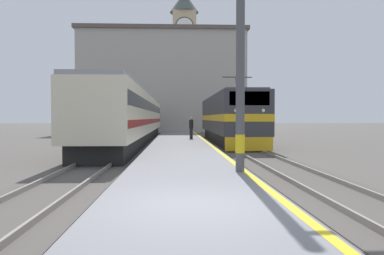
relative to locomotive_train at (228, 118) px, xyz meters
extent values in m
plane|color=#514C47|center=(-3.87, 7.67, -1.97)|extent=(200.00, 200.00, 0.00)
cube|color=slate|center=(-3.87, 2.67, -1.83)|extent=(4.08, 140.00, 0.27)
cube|color=yellow|center=(-1.98, 2.67, -1.70)|extent=(0.20, 140.00, 0.00)
cube|color=#514C47|center=(0.00, 2.67, -1.96)|extent=(2.84, 140.00, 0.02)
cube|color=gray|center=(-0.72, 2.67, -1.88)|extent=(0.07, 140.00, 0.14)
cube|color=gray|center=(0.72, 2.67, -1.88)|extent=(0.07, 140.00, 0.14)
cube|color=#514C47|center=(-7.58, 2.67, -1.96)|extent=(2.83, 140.00, 0.02)
cube|color=gray|center=(-8.30, 2.67, -1.88)|extent=(0.07, 140.00, 0.14)
cube|color=gray|center=(-6.87, 2.67, -1.88)|extent=(0.07, 140.00, 0.14)
cube|color=black|center=(0.00, 0.04, -1.52)|extent=(2.46, 15.93, 0.90)
cube|color=#333338|center=(0.00, 0.04, 0.32)|extent=(2.90, 17.32, 2.77)
cube|color=gold|center=(0.00, 0.04, 0.04)|extent=(2.92, 17.34, 0.44)
cube|color=gold|center=(0.00, -8.47, -1.47)|extent=(2.75, 0.30, 0.81)
cube|color=black|center=(0.00, -8.56, 1.15)|extent=(2.32, 0.12, 0.80)
sphere|color=white|center=(-0.80, -8.60, 0.46)|extent=(0.20, 0.20, 0.20)
sphere|color=white|center=(0.80, -8.60, 0.46)|extent=(0.20, 0.20, 0.20)
cube|color=#4C4C51|center=(0.00, 0.04, 1.76)|extent=(2.61, 16.45, 0.12)
cylinder|color=#333333|center=(0.00, -4.64, 2.32)|extent=(0.06, 0.63, 1.03)
cylinder|color=#333333|center=(0.00, -3.94, 2.32)|extent=(0.06, 0.63, 1.03)
cube|color=#262626|center=(0.00, -4.29, 2.82)|extent=(2.03, 0.08, 0.06)
cube|color=black|center=(-7.58, 0.85, -1.52)|extent=(2.46, 30.67, 0.90)
cube|color=beige|center=(-7.58, 0.85, 0.33)|extent=(2.90, 31.94, 2.79)
cube|color=black|center=(-7.58, 0.85, 0.88)|extent=(2.92, 31.31, 0.64)
cube|color=maroon|center=(-7.58, 0.85, -0.23)|extent=(2.92, 31.31, 0.36)
cube|color=gray|center=(-7.58, 0.85, 1.82)|extent=(2.67, 31.94, 0.20)
cylinder|color=#4C4C51|center=(-2.14, -17.84, 2.55)|extent=(0.28, 0.28, 8.50)
cylinder|color=yellow|center=(-2.14, -17.84, -0.80)|extent=(0.30, 0.30, 0.60)
cylinder|color=#23232D|center=(-2.93, 1.07, -1.27)|extent=(0.26, 0.26, 0.86)
cylinder|color=black|center=(-2.93, 1.07, -0.49)|extent=(0.34, 0.34, 0.71)
sphere|color=tan|center=(-2.93, 1.07, -0.01)|extent=(0.23, 0.23, 0.23)
cube|color=tan|center=(-2.73, 33.71, 7.90)|extent=(3.86, 3.86, 19.73)
cylinder|color=black|center=(-2.73, 31.75, 15.06)|extent=(3.00, 0.06, 3.00)
cylinder|color=white|center=(-2.73, 31.72, 15.06)|extent=(2.70, 0.10, 2.70)
cone|color=#47514C|center=(-2.73, 33.71, 19.51)|extent=(4.83, 4.83, 3.48)
cube|color=#A8A399|center=(-5.99, 23.62, 4.85)|extent=(22.43, 8.85, 13.62)
cube|color=#564C47|center=(-5.99, 23.62, 11.91)|extent=(23.03, 9.45, 0.50)
camera|label=1|loc=(-4.23, -29.80, 0.04)|focal=35.00mm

